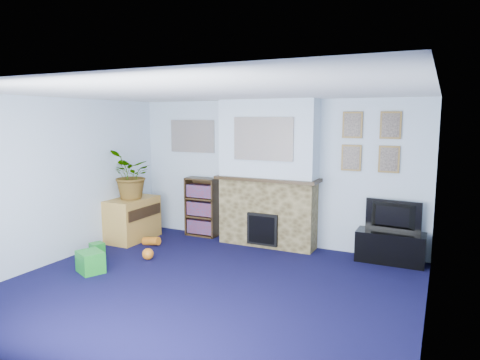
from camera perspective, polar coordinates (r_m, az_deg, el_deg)
The scene contains 26 objects.
floor at distance 5.50m, azimuth -4.63°, elevation -14.21°, with size 5.00×4.50×0.01m, color #0F0E35.
ceiling at distance 5.10m, azimuth -4.95°, elevation 11.59°, with size 5.00×4.50×0.01m, color white.
wall_back at distance 7.18m, azimuth 4.33°, elevation 1.00°, with size 5.00×0.04×2.40m, color silver.
wall_front at distance 3.47m, azimuth -24.09°, elevation -7.49°, with size 5.00×0.04×2.40m, color silver.
wall_left at distance 6.77m, azimuth -23.36°, elevation -0.08°, with size 0.04×4.50×2.40m, color silver.
wall_right at distance 4.48m, azimuth 24.09°, elevation -4.06°, with size 0.04×4.50×2.40m, color silver.
chimney_breast at distance 6.99m, azimuth 3.72°, elevation 0.68°, with size 1.72×0.50×2.40m.
collage_main at distance 6.74m, azimuth 3.10°, elevation 5.50°, with size 1.00×0.03×0.68m, color gray.
collage_left at distance 7.81m, azimuth -6.37°, elevation 5.83°, with size 0.90×0.03×0.58m, color gray.
portrait_tl at distance 6.74m, azimuth 14.77°, elevation 7.11°, with size 0.30×0.03×0.40m, color brown.
portrait_tr at distance 6.66m, azimuth 19.45°, elevation 6.91°, with size 0.30×0.03×0.40m, color brown.
portrait_bl at distance 6.77m, azimuth 14.62°, elevation 2.88°, with size 0.30×0.03×0.40m, color brown.
portrait_br at distance 6.68m, azimuth 19.25°, elevation 2.62°, with size 0.30×0.03×0.40m, color brown.
tv_stand at distance 6.71m, azimuth 19.39°, elevation -8.46°, with size 0.96×0.41×0.46m, color black.
television at distance 6.62m, azimuth 19.60°, elevation -4.59°, with size 0.79×0.10×0.46m, color black.
bookshelf at distance 7.72m, azimuth -5.06°, elevation -3.75°, with size 0.58×0.28×1.05m.
sideboard at distance 7.69m, azimuth -14.11°, elevation -5.17°, with size 0.52×0.94×0.73m, color #BD8E3C.
potted_plant at distance 7.48m, azimuth -14.28°, elevation 0.69°, with size 0.76×0.65×0.84m, color #26661E.
mantel_clock at distance 6.99m, azimuth 2.61°, elevation 0.99°, with size 0.10×0.06×0.15m, color gold.
mantel_candle at distance 6.84m, azimuth 5.78°, elevation 0.89°, with size 0.05×0.05×0.15m, color #B2BFC6.
mantel_teddy at distance 7.19m, azimuth -0.80°, elevation 1.15°, with size 0.12×0.12×0.12m, color gray.
mantel_can at distance 6.74m, azimuth 8.58°, elevation 0.55°, with size 0.06×0.06×0.12m, color #198C26.
green_crate at distance 6.32m, azimuth -19.31°, elevation -10.31°, with size 0.37×0.29×0.29m, color #198C26.
toy_ball at distance 6.63m, azimuth -12.18°, elevation -9.59°, with size 0.17×0.17×0.17m, color orange.
toy_block at distance 6.93m, azimuth -18.51°, elevation -8.88°, with size 0.19×0.19×0.23m, color #198C26.
toy_tube at distance 7.35m, azimuth -11.73°, elevation -7.99°, with size 0.14×0.14×0.30m, color orange.
Camera 1 is at (2.58, -4.39, 2.09)m, focal length 32.00 mm.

